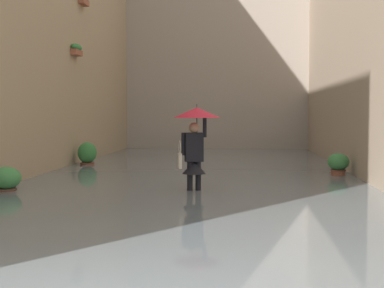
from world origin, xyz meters
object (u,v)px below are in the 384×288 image
object	(u,v)px
potted_plant_far_right	(87,155)
potted_plant_mid_left	(338,165)
potted_plant_mid_right	(6,181)
person_wading	(195,133)

from	to	relation	value
potted_plant_far_right	potted_plant_mid_left	bearing A→B (deg)	162.93
potted_plant_mid_left	potted_plant_far_right	size ratio (longest dim) A/B	0.86
potted_plant_mid_left	potted_plant_mid_right	size ratio (longest dim) A/B	1.09
potted_plant_mid_right	potted_plant_far_right	bearing A→B (deg)	-90.14
person_wading	potted_plant_mid_left	world-z (taller)	person_wading
person_wading	potted_plant_far_right	size ratio (longest dim) A/B	2.23
potted_plant_mid_left	potted_plant_far_right	distance (m)	7.82
person_wading	potted_plant_far_right	distance (m)	6.84
potted_plant_mid_left	potted_plant_mid_right	world-z (taller)	potted_plant_mid_left
person_wading	potted_plant_far_right	bearing A→B (deg)	-54.37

